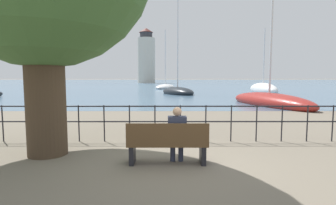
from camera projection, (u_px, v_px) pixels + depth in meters
ground_plane at (168, 163)px, 5.62m from camera, size 1000.00×1000.00×0.00m
harbor_water at (168, 81)px, 163.79m from camera, size 600.00×300.00×0.01m
park_bench at (168, 144)px, 5.52m from camera, size 1.71×0.45×0.90m
seated_person_left at (177, 133)px, 5.57m from camera, size 0.39×0.35×1.22m
promenade_railing at (168, 118)px, 7.49m from camera, size 12.43×0.04×1.05m
sailboat_0 at (178, 92)px, 29.71m from camera, size 4.77×6.56×11.10m
sailboat_1 at (263, 90)px, 33.13m from camera, size 2.34×7.92×8.53m
sailboat_3 at (166, 87)px, 45.58m from camera, size 4.48×7.66×10.36m
sailboat_4 at (270, 101)px, 17.54m from camera, size 4.08×8.43×10.92m
harbor_lighthouse at (147, 58)px, 95.03m from camera, size 6.35×6.35×19.73m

